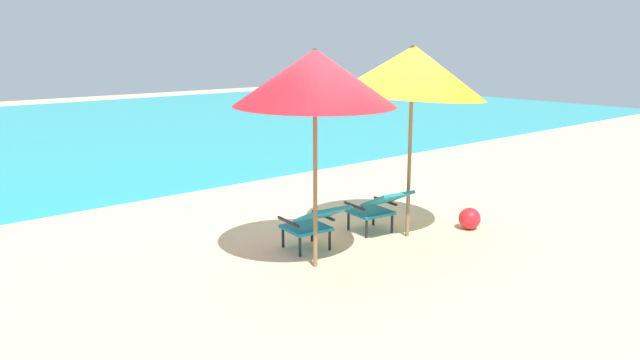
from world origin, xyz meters
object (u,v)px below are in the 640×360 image
object	(u,v)px
lounge_chair_right	(378,206)
beach_umbrella_right	(412,71)
beach_umbrella_left	(315,78)
beach_ball	(470,219)
lounge_chair_left	(313,222)

from	to	relation	value
lounge_chair_right	beach_umbrella_right	bearing A→B (deg)	-50.79
beach_umbrella_right	beach_umbrella_left	bearing A→B (deg)	-177.59
beach_ball	beach_umbrella_right	bearing A→B (deg)	158.89
beach_umbrella_left	beach_umbrella_right	xyz separation A→B (m)	(1.69, 0.07, 0.02)
lounge_chair_left	beach_umbrella_right	xyz separation A→B (m)	(1.39, -0.32, 1.81)
beach_umbrella_right	beach_ball	distance (m)	2.28
lounge_chair_left	beach_umbrella_left	xyz separation A→B (m)	(-0.30, -0.39, 1.79)
beach_umbrella_left	lounge_chair_right	bearing A→B (deg)	14.85
lounge_chair_left	beach_umbrella_left	world-z (taller)	beach_umbrella_left
beach_umbrella_left	beach_umbrella_right	world-z (taller)	beach_umbrella_right
beach_ball	beach_umbrella_left	bearing A→B (deg)	173.83
lounge_chair_right	beach_ball	world-z (taller)	lounge_chair_right
beach_ball	lounge_chair_left	bearing A→B (deg)	163.82
lounge_chair_left	beach_ball	xyz separation A→B (m)	(2.30, -0.67, -0.25)
lounge_chair_right	beach_umbrella_right	size ratio (longest dim) A/B	0.35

